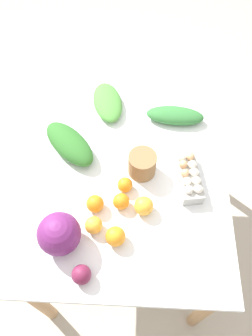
% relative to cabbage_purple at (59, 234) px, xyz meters
% --- Properties ---
extents(ground_plane, '(8.00, 8.00, 0.00)m').
position_rel_cabbage_purple_xyz_m(ground_plane, '(0.35, -0.24, -0.85)').
color(ground_plane, '#B2A899').
extents(dining_table, '(1.17, 0.93, 0.76)m').
position_rel_cabbage_purple_xyz_m(dining_table, '(0.35, -0.24, -0.19)').
color(dining_table, silver).
rests_on(dining_table, ground_plane).
extents(cabbage_purple, '(0.17, 0.17, 0.17)m').
position_rel_cabbage_purple_xyz_m(cabbage_purple, '(0.00, 0.00, 0.00)').
color(cabbage_purple, '#6B2366').
rests_on(cabbage_purple, dining_table).
extents(egg_carton, '(0.26, 0.12, 0.09)m').
position_rel_cabbage_purple_xyz_m(egg_carton, '(0.31, -0.52, -0.04)').
color(egg_carton, '#A8A8A3').
rests_on(egg_carton, dining_table).
extents(paper_bag, '(0.13, 0.13, 0.12)m').
position_rel_cabbage_purple_xyz_m(paper_bag, '(0.35, -0.32, -0.03)').
color(paper_bag, olive).
rests_on(paper_bag, dining_table).
extents(greens_bunch_chard, '(0.32, 0.32, 0.09)m').
position_rel_cabbage_purple_xyz_m(greens_bunch_chard, '(0.46, 0.03, -0.04)').
color(greens_bunch_chard, '#2D6B28').
rests_on(greens_bunch_chard, dining_table).
extents(greens_bunch_beet_tops, '(0.13, 0.30, 0.07)m').
position_rel_cabbage_purple_xyz_m(greens_bunch_beet_tops, '(0.67, -0.48, -0.05)').
color(greens_bunch_beet_tops, '#337538').
rests_on(greens_bunch_beet_tops, dining_table).
extents(greens_bunch_kale, '(0.30, 0.21, 0.06)m').
position_rel_cabbage_purple_xyz_m(greens_bunch_kale, '(0.75, -0.13, -0.06)').
color(greens_bunch_kale, '#4C933D').
rests_on(greens_bunch_kale, dining_table).
extents(beet_root, '(0.08, 0.08, 0.08)m').
position_rel_cabbage_purple_xyz_m(beet_root, '(-0.14, -0.10, -0.05)').
color(beet_root, maroon).
rests_on(beet_root, dining_table).
extents(orange_0, '(0.07, 0.07, 0.07)m').
position_rel_cabbage_purple_xyz_m(orange_0, '(0.17, -0.23, -0.05)').
color(orange_0, orange).
rests_on(orange_0, dining_table).
extents(orange_1, '(0.08, 0.08, 0.08)m').
position_rel_cabbage_purple_xyz_m(orange_1, '(0.02, -0.22, -0.05)').
color(orange_1, orange).
rests_on(orange_1, dining_table).
extents(orange_2, '(0.08, 0.08, 0.08)m').
position_rel_cabbage_purple_xyz_m(orange_2, '(0.16, -0.12, -0.05)').
color(orange_2, orange).
rests_on(orange_2, dining_table).
extents(orange_3, '(0.08, 0.08, 0.08)m').
position_rel_cabbage_purple_xyz_m(orange_3, '(0.16, -0.33, -0.04)').
color(orange_3, '#F9A833').
rests_on(orange_3, dining_table).
extents(orange_4, '(0.07, 0.07, 0.07)m').
position_rel_cabbage_purple_xyz_m(orange_4, '(0.06, -0.12, -0.05)').
color(orange_4, '#F9A833').
rests_on(orange_4, dining_table).
extents(orange_5, '(0.07, 0.07, 0.07)m').
position_rel_cabbage_purple_xyz_m(orange_5, '(0.26, -0.24, -0.05)').
color(orange_5, orange).
rests_on(orange_5, dining_table).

